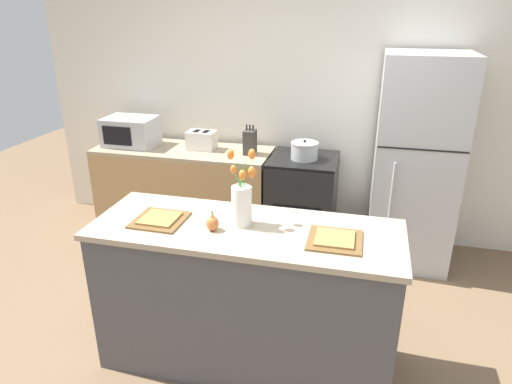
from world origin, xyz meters
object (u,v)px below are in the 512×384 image
microwave (131,131)px  knife_block (250,142)px  cooking_pot (304,151)px  stove_range (302,203)px  plate_setting_right (335,239)px  pear_figurine (212,223)px  plate_setting_left (160,219)px  flower_vase (242,201)px  refrigerator (416,164)px  toaster (202,140)px

microwave → knife_block: same height
cooking_pot → stove_range: bearing=102.2°
plate_setting_right → microwave: 2.67m
pear_figurine → knife_block: knife_block is taller
plate_setting_left → plate_setting_right: (1.03, 0.00, 0.00)m
pear_figurine → microwave: (-1.42, 1.68, 0.01)m
stove_range → microwave: size_ratio=1.84×
stove_range → pear_figurine: pear_figurine is taller
flower_vase → pear_figurine: flower_vase is taller
plate_setting_left → cooking_pot: (0.62, 1.61, -0.01)m
plate_setting_right → cooking_pot: size_ratio=1.22×
flower_vase → plate_setting_right: 0.57m
pear_figurine → cooking_pot: pear_figurine is taller
refrigerator → microwave: size_ratio=3.77×
plate_setting_left → microwave: (-1.07, 1.64, 0.05)m
stove_range → flower_vase: size_ratio=2.01×
pear_figurine → plate_setting_right: (0.68, 0.04, -0.04)m
stove_range → pear_figurine: bearing=-99.1°
toaster → knife_block: bearing=-4.8°
pear_figurine → toaster: pear_figurine is taller
flower_vase → cooking_pot: flower_vase is taller
plate_setting_right → toaster: bearing=129.6°
pear_figurine → refrigerator: bearing=54.0°
toaster → pear_figurine: bearing=-67.6°
microwave → plate_setting_left: bearing=-56.8°
refrigerator → toaster: 1.93m
microwave → knife_block: (1.19, 0.00, -0.02)m
microwave → cooking_pot: bearing=-1.0°
microwave → pear_figurine: bearing=-49.8°
plate_setting_left → plate_setting_right: bearing=0.0°
stove_range → plate_setting_left: bearing=-110.5°
cooking_pot → microwave: 1.70m
stove_range → refrigerator: (0.95, 0.00, 0.46)m
plate_setting_left → cooking_pot: size_ratio=1.22×
cooking_pot → knife_block: size_ratio=0.90×
pear_figurine → knife_block: (-0.23, 1.68, -0.01)m
flower_vase → plate_setting_left: flower_vase is taller
flower_vase → cooking_pot: 1.55m
stove_range → cooking_pot: cooking_pot is taller
flower_vase → refrigerator: bearing=55.5°
toaster → plate_setting_right: bearing=-50.4°
refrigerator → knife_block: refrigerator is taller
stove_range → toaster: (-0.98, 0.04, 0.53)m
cooking_pot → microwave: microwave is taller
plate_setting_right → flower_vase: bearing=171.8°
flower_vase → pear_figurine: bearing=-140.9°
stove_range → flower_vase: bearing=-94.7°
stove_range → plate_setting_right: 1.77m
plate_setting_left → cooking_pot: cooking_pot is taller
stove_range → refrigerator: size_ratio=0.49×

